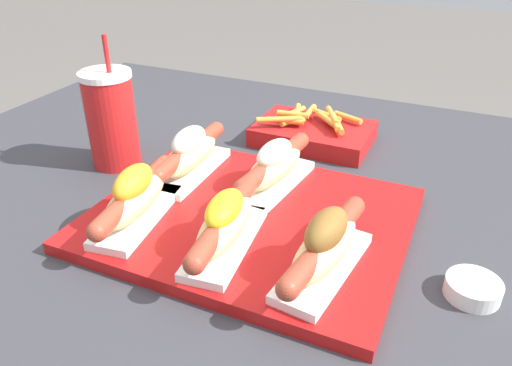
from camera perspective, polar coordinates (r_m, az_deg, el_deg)
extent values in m
cube|color=#B71414|center=(0.71, -0.67, -4.14)|extent=(0.43, 0.35, 0.02)
cube|color=white|center=(0.71, -13.38, -3.63)|extent=(0.08, 0.18, 0.01)
ellipsoid|color=#E5C184|center=(0.70, -13.64, -1.71)|extent=(0.07, 0.16, 0.04)
cylinder|color=#9E3D28|center=(0.70, -13.71, -1.21)|extent=(0.05, 0.19, 0.03)
sphere|color=#9E3D28|center=(0.63, -17.73, -5.33)|extent=(0.03, 0.03, 0.03)
sphere|color=#9E3D28|center=(0.77, -10.41, 2.19)|extent=(0.03, 0.03, 0.03)
ellipsoid|color=gold|center=(0.69, -13.88, 0.09)|extent=(0.05, 0.09, 0.04)
cube|color=white|center=(0.65, -3.50, -6.72)|extent=(0.08, 0.18, 0.01)
ellipsoid|color=#E5C184|center=(0.63, -3.57, -4.66)|extent=(0.06, 0.15, 0.04)
cylinder|color=#9E3D28|center=(0.63, -3.59, -4.12)|extent=(0.05, 0.19, 0.03)
sphere|color=#9E3D28|center=(0.56, -7.09, -9.15)|extent=(0.03, 0.03, 0.03)
sphere|color=#9E3D28|center=(0.70, -0.85, -0.11)|extent=(0.03, 0.03, 0.03)
ellipsoid|color=yellow|center=(0.62, -3.64, -2.87)|extent=(0.05, 0.09, 0.03)
cube|color=white|center=(0.61, 7.69, -9.44)|extent=(0.08, 0.18, 0.01)
ellipsoid|color=#E5C184|center=(0.59, 7.87, -7.34)|extent=(0.07, 0.15, 0.04)
cylinder|color=#9E3D28|center=(0.59, 7.92, -6.78)|extent=(0.05, 0.19, 0.03)
sphere|color=#9E3D28|center=(0.52, 3.62, -12.01)|extent=(0.03, 0.03, 0.03)
sphere|color=#9E3D28|center=(0.66, 11.24, -2.63)|extent=(0.03, 0.03, 0.03)
ellipsoid|color=brown|center=(0.58, 8.04, -5.29)|extent=(0.05, 0.09, 0.04)
cube|color=white|center=(0.82, -7.44, 1.49)|extent=(0.06, 0.17, 0.01)
ellipsoid|color=#E5C184|center=(0.81, -7.56, 3.25)|extent=(0.05, 0.15, 0.04)
cylinder|color=#9E3D28|center=(0.80, -7.60, 3.70)|extent=(0.03, 0.19, 0.03)
sphere|color=#9E3D28|center=(0.73, -11.19, 0.76)|extent=(0.03, 0.03, 0.03)
sphere|color=#9E3D28|center=(0.88, -4.57, 6.16)|extent=(0.03, 0.03, 0.03)
ellipsoid|color=silver|center=(0.80, -7.68, 4.85)|extent=(0.04, 0.08, 0.04)
cube|color=white|center=(0.78, 2.05, 0.05)|extent=(0.08, 0.18, 0.01)
ellipsoid|color=#E5C184|center=(0.76, 2.09, 1.89)|extent=(0.06, 0.15, 0.04)
cylinder|color=#9E3D28|center=(0.76, 2.10, 2.37)|extent=(0.05, 0.19, 0.03)
sphere|color=#9E3D28|center=(0.69, -1.61, -0.68)|extent=(0.03, 0.03, 0.03)
sphere|color=#9E3D28|center=(0.83, 5.17, 4.87)|extent=(0.03, 0.03, 0.03)
ellipsoid|color=silver|center=(0.75, 2.12, 3.48)|extent=(0.05, 0.09, 0.03)
cylinder|color=silver|center=(0.65, 23.55, -11.00)|extent=(0.06, 0.06, 0.02)
cylinder|color=beige|center=(0.64, 23.67, -10.52)|extent=(0.05, 0.05, 0.01)
cylinder|color=red|center=(0.89, -16.15, 6.70)|extent=(0.08, 0.08, 0.16)
cylinder|color=white|center=(0.86, -16.92, 11.78)|extent=(0.09, 0.09, 0.01)
cylinder|color=red|center=(0.85, -16.71, 13.97)|extent=(0.01, 0.01, 0.06)
cube|color=#B21919|center=(0.97, 6.57, 5.65)|extent=(0.22, 0.15, 0.03)
cylinder|color=gold|center=(0.96, 8.68, 7.63)|extent=(0.05, 0.07, 0.01)
cylinder|color=gold|center=(0.95, 4.25, 7.83)|extent=(0.06, 0.02, 0.01)
cylinder|color=gold|center=(0.98, 5.94, 7.88)|extent=(0.01, 0.08, 0.01)
cylinder|color=gold|center=(0.94, 2.64, 7.28)|extent=(0.08, 0.05, 0.01)
cylinder|color=gold|center=(0.98, 10.20, 7.42)|extent=(0.06, 0.03, 0.01)
cylinder|color=gold|center=(0.94, 8.86, 6.93)|extent=(0.05, 0.07, 0.01)
cylinder|color=gold|center=(0.96, 8.22, 7.62)|extent=(0.06, 0.03, 0.01)
cylinder|color=gold|center=(0.96, 4.28, 7.24)|extent=(0.03, 0.06, 0.01)
cylinder|color=gold|center=(0.94, 9.25, 6.77)|extent=(0.05, 0.08, 0.01)
cylinder|color=gold|center=(0.96, 7.78, 7.45)|extent=(0.07, 0.07, 0.01)
cylinder|color=gold|center=(0.94, 3.36, 7.11)|extent=(0.07, 0.03, 0.01)
cylinder|color=gold|center=(0.99, 4.74, 8.06)|extent=(0.03, 0.07, 0.01)
cylinder|color=gold|center=(1.00, 4.37, 8.05)|extent=(0.03, 0.06, 0.01)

